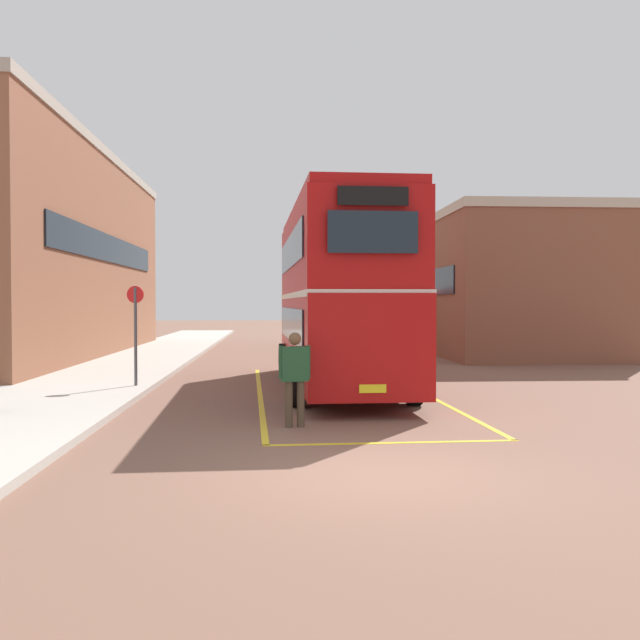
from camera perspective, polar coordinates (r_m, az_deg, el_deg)
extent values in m
plane|color=brown|center=(23.73, -0.41, -4.07)|extent=(135.60, 135.60, 0.00)
cube|color=#B2ADA3|center=(26.58, -14.88, -3.38)|extent=(4.00, 57.60, 0.14)
cube|color=brown|center=(31.24, -22.41, 4.61)|extent=(6.48, 22.04, 8.14)
cube|color=#19232D|center=(30.39, -16.54, 5.52)|extent=(0.06, 16.75, 1.10)
cube|color=#A89E8E|center=(31.78, -22.48, 12.28)|extent=(6.60, 22.16, 0.36)
cube|color=brown|center=(32.76, 14.70, 2.41)|extent=(6.96, 12.33, 5.73)
cube|color=#19232D|center=(31.83, 8.69, 2.98)|extent=(0.06, 9.37, 1.10)
cube|color=#BCB29E|center=(32.96, 14.73, 7.70)|extent=(7.08, 12.45, 0.36)
cylinder|color=black|center=(21.90, -2.96, -3.22)|extent=(0.31, 1.01, 1.00)
cylinder|color=black|center=(22.16, 3.66, -3.16)|extent=(0.31, 1.01, 1.00)
cylinder|color=black|center=(15.34, -1.77, -5.19)|extent=(0.31, 1.01, 1.00)
cylinder|color=black|center=(15.72, 7.59, -5.04)|extent=(0.31, 1.01, 1.00)
cube|color=#A80F0F|center=(18.67, 1.44, -1.25)|extent=(2.84, 10.72, 2.10)
cube|color=#A80F0F|center=(18.69, 1.45, 5.20)|extent=(2.83, 10.50, 2.10)
cube|color=#A80F0F|center=(18.80, 1.45, 8.70)|extent=(2.73, 10.39, 0.20)
cube|color=silver|center=(18.65, 1.44, 1.98)|extent=(2.87, 10.61, 0.14)
cube|color=#19232D|center=(18.54, -2.42, -0.34)|extent=(0.33, 8.72, 0.84)
cube|color=#19232D|center=(18.58, -2.42, 5.53)|extent=(0.33, 8.72, 0.84)
cube|color=#19232D|center=(18.85, 5.24, -0.31)|extent=(0.33, 8.72, 0.84)
cube|color=#19232D|center=(18.89, 5.25, 5.46)|extent=(0.33, 8.72, 0.84)
cube|color=#19232D|center=(13.43, 4.31, 7.12)|extent=(1.73, 0.10, 0.80)
cube|color=black|center=(13.52, 4.31, 9.98)|extent=(1.36, 0.09, 0.36)
cube|color=#19232D|center=(23.96, -0.15, 0.30)|extent=(1.98, 0.11, 1.00)
cube|color=yellow|center=(13.47, 4.29, -5.56)|extent=(0.52, 0.05, 0.16)
cylinder|color=black|center=(39.04, 0.20, -1.25)|extent=(0.27, 0.92, 0.92)
cylinder|color=black|center=(39.27, 3.77, -1.23)|extent=(0.27, 0.92, 0.92)
cylinder|color=black|center=(33.91, 0.75, -1.65)|extent=(0.27, 0.92, 0.92)
cylinder|color=black|center=(34.17, 4.85, -1.63)|extent=(0.27, 0.92, 0.92)
cube|color=#B71414|center=(36.54, 2.37, 0.36)|extent=(2.42, 8.60, 2.60)
cube|color=silver|center=(36.54, 2.38, 2.49)|extent=(2.28, 8.25, 0.12)
cube|color=#19232D|center=(36.43, 0.49, 0.91)|extent=(0.07, 6.87, 0.96)
cube|color=#19232D|center=(36.68, 4.25, 0.91)|extent=(0.07, 6.87, 0.96)
cube|color=#19232D|center=(40.83, 1.77, 0.89)|extent=(1.90, 0.05, 1.10)
cylinder|color=#473828|center=(12.91, -1.57, -6.80)|extent=(0.14, 0.14, 0.84)
cylinder|color=#473828|center=(12.87, -2.54, -6.83)|extent=(0.14, 0.14, 0.84)
cube|color=#1E4728|center=(12.81, -2.06, -3.56)|extent=(0.52, 0.29, 0.63)
cylinder|color=#1E4728|center=(12.85, -0.98, -3.41)|extent=(0.09, 0.09, 0.60)
cylinder|color=#1E4728|center=(12.76, -3.14, -3.44)|extent=(0.09, 0.09, 0.60)
sphere|color=brown|center=(12.76, -2.04, -1.52)|extent=(0.23, 0.23, 0.23)
cylinder|color=#4C4C51|center=(18.64, -14.70, -1.30)|extent=(0.08, 0.08, 2.51)
cylinder|color=red|center=(18.62, -14.72, 2.01)|extent=(0.44, 0.10, 0.44)
cube|color=gold|center=(17.59, -4.88, -5.98)|extent=(0.56, 12.63, 0.01)
cube|color=gold|center=(18.11, 8.19, -5.78)|extent=(0.56, 12.63, 0.01)
cube|color=gold|center=(11.58, 5.88, -9.85)|extent=(4.20, 0.27, 0.01)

